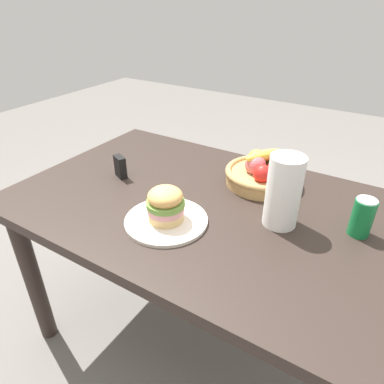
{
  "coord_description": "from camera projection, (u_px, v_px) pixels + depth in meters",
  "views": [
    {
      "loc": [
        0.53,
        -0.93,
        1.42
      ],
      "look_at": [
        -0.02,
        -0.05,
        0.81
      ],
      "focal_mm": 32.3,
      "sensor_mm": 36.0,
      "label": 1
    }
  ],
  "objects": [
    {
      "name": "fruit_basket",
      "position": [
        263.0,
        172.0,
        1.35
      ],
      "size": [
        0.29,
        0.29,
        0.14
      ],
      "color": "tan",
      "rests_on": "dining_table"
    },
    {
      "name": "soda_can",
      "position": [
        362.0,
        217.0,
        1.06
      ],
      "size": [
        0.07,
        0.07,
        0.13
      ],
      "color": "#147238",
      "rests_on": "dining_table"
    },
    {
      "name": "ground_plane",
      "position": [
        201.0,
        335.0,
        1.64
      ],
      "size": [
        8.0,
        8.0,
        0.0
      ],
      "primitive_type": "plane",
      "color": "slate"
    },
    {
      "name": "paper_towel_roll",
      "position": [
        283.0,
        192.0,
        1.08
      ],
      "size": [
        0.11,
        0.11,
        0.24
      ],
      "primitive_type": "cylinder",
      "color": "white",
      "rests_on": "dining_table"
    },
    {
      "name": "sandwich",
      "position": [
        165.0,
        204.0,
        1.11
      ],
      "size": [
        0.13,
        0.13,
        0.12
      ],
      "color": "#E5BC75",
      "rests_on": "plate"
    },
    {
      "name": "dining_table",
      "position": [
        203.0,
        223.0,
        1.31
      ],
      "size": [
        1.4,
        0.9,
        0.75
      ],
      "color": "#2D231E",
      "rests_on": "ground_plane"
    },
    {
      "name": "napkin_holder",
      "position": [
        120.0,
        167.0,
        1.4
      ],
      "size": [
        0.07,
        0.05,
        0.09
      ],
      "primitive_type": "cube",
      "rotation": [
        0.0,
        0.0,
        -0.43
      ],
      "color": "black",
      "rests_on": "dining_table"
    },
    {
      "name": "plate",
      "position": [
        166.0,
        220.0,
        1.14
      ],
      "size": [
        0.28,
        0.28,
        0.01
      ],
      "primitive_type": "cylinder",
      "color": "silver",
      "rests_on": "dining_table"
    }
  ]
}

